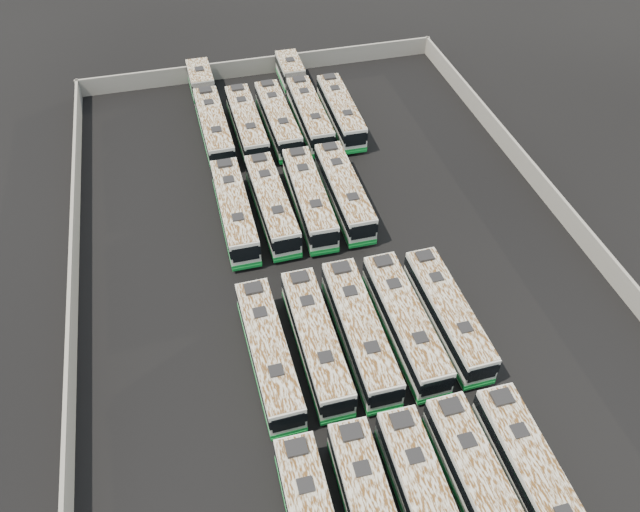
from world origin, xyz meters
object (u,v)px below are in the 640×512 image
Objects in this scene: bus_back_left at (247,124)px; bus_back_far_right at (341,112)px; bus_front_right at (482,492)px; bus_midfront_center at (360,331)px; bus_front_center at (428,509)px; bus_midback_right at (344,191)px; bus_midfront_far_left at (269,353)px; bus_back_far_left at (209,111)px; bus_midback_far_left at (235,211)px; bus_back_right at (303,100)px; bus_front_far_right at (535,481)px; bus_midfront_far_right at (447,314)px; bus_back_center at (278,120)px; bus_midfront_right at (405,322)px; bus_midfront_left at (316,340)px; bus_midback_left at (272,204)px; bus_midback_center at (309,198)px.

bus_back_far_right is (10.64, -0.06, -0.03)m from bus_back_left.
bus_midfront_center is (-3.64, 14.03, 0.02)m from bus_front_right.
bus_midfront_center is (0.02, 14.19, 0.02)m from bus_front_center.
bus_back_left is (-7.03, 13.85, -0.02)m from bus_midback_right.
bus_back_far_left is at bearing 88.72° from bus_midfront_far_left.
bus_midback_far_left is at bearing 88.50° from bus_midfront_far_left.
bus_back_right is (3.67, 33.94, -0.06)m from bus_midfront_center.
bus_front_center reaches higher than bus_front_far_right.
bus_midfront_far_right is 0.98× the size of bus_back_left.
bus_front_center is at bearing -90.97° from bus_back_center.
bus_back_left reaches higher than bus_back_right.
bus_midfront_far_left is (-14.27, 13.98, -0.01)m from bus_front_far_right.
bus_midfront_right is 1.04× the size of bus_midfront_far_right.
bus_front_right is 15.71m from bus_midfront_left.
bus_back_center is (-3.55, 13.91, -0.01)m from bus_midback_right.
bus_midback_right is 20.46m from bus_back_far_left.
bus_back_center is (-7.21, 30.55, 0.05)m from bus_midfront_far_right.
bus_midfront_far_left is 0.65× the size of bus_back_right.
bus_midback_far_left reaches higher than bus_midfront_far_left.
bus_midfront_right is 1.01× the size of bus_midback_right.
bus_back_left is (3.67, 30.72, -0.00)m from bus_midfront_far_left.
bus_midfront_far_left is 19.98m from bus_midback_right.
bus_back_far_right is at bearing -15.30° from bus_back_far_left.
bus_midfront_far_left reaches higher than bus_back_far_right.
bus_front_center reaches higher than bus_midfront_far_left.
bus_midback_right is at bearing -103.82° from bus_back_far_right.
bus_back_left is at bearing -45.82° from bus_back_far_left.
bus_midback_left is 1.00× the size of bus_midback_right.
bus_midfront_center reaches higher than bus_back_center.
bus_back_center is at bearing 91.46° from bus_midback_center.
bus_midback_left is 1.01× the size of bus_back_left.
bus_front_right is at bearing 176.71° from bus_front_far_right.
bus_midback_right reaches higher than bus_midfront_far_left.
bus_front_right is at bearing -93.68° from bus_back_far_right.
bus_front_center is 1.01× the size of bus_midfront_far_left.
bus_midfront_right is at bearing -95.76° from bus_back_far_right.
bus_midfront_center is 34.14m from bus_back_right.
bus_midback_left is 13.91m from bus_back_left.
bus_midback_center is (-3.54, 30.55, 0.01)m from bus_front_right.
bus_midback_left is (3.53, 0.10, -0.01)m from bus_midback_far_left.
bus_midfront_far_left is 31.60m from bus_back_center.
bus_midfront_center is (7.13, 0.24, 0.04)m from bus_midfront_far_left.
bus_back_far_right is (3.55, 44.44, -0.05)m from bus_front_right.
bus_front_right is 1.03× the size of bus_back_far_right.
bus_midback_far_left reaches higher than bus_back_left.
bus_front_right reaches higher than bus_back_center.
bus_back_far_left is at bearing 134.22° from bus_back_left.
bus_front_center is at bearing -96.56° from bus_midback_right.
bus_midfront_right is at bearing -73.39° from bus_back_far_left.
bus_midback_far_left is at bearing 121.96° from bus_midfront_right.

